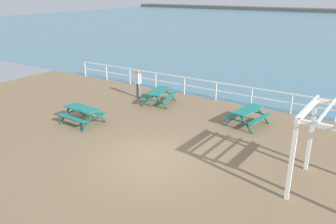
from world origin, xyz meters
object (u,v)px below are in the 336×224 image
at_px(picnic_table_mid_centre, 248,113).
at_px(picnic_table_near_left, 159,93).
at_px(visitor, 138,82).
at_px(picnic_table_near_right, 82,111).

bearing_deg(picnic_table_mid_centre, picnic_table_near_left, 94.96).
height_order(picnic_table_mid_centre, visitor, visitor).
xyz_separation_m(picnic_table_near_right, visitor, (-0.24, 4.62, 0.36)).
bearing_deg(picnic_table_near_left, picnic_table_near_right, 146.59).
bearing_deg(picnic_table_near_right, picnic_table_mid_centre, 33.96).
bearing_deg(picnic_table_near_left, picnic_table_mid_centre, -109.26).
height_order(picnic_table_near_right, visitor, visitor).
bearing_deg(picnic_table_near_left, visitor, 65.32).
bearing_deg(picnic_table_mid_centre, picnic_table_near_right, 129.90).
bearing_deg(picnic_table_mid_centre, visitor, 93.65).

